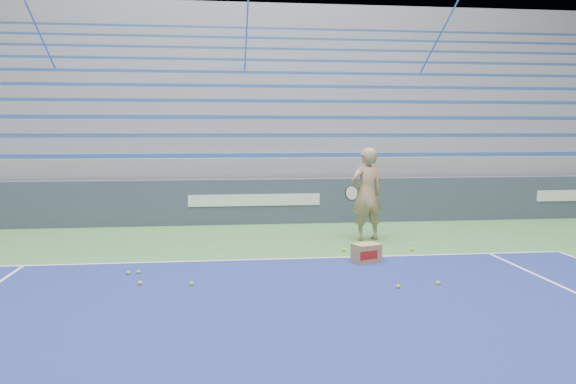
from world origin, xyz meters
name	(u,v)px	position (x,y,z in m)	size (l,w,h in m)	color
sponsor_barrier	(254,201)	(0.00, 15.88, 0.55)	(30.00, 0.32, 1.10)	#384156
bleachers	(244,129)	(0.00, 21.60, 2.36)	(31.00, 9.15, 7.30)	gray
tennis_player	(367,194)	(2.21, 13.51, 0.96)	(1.00, 0.92, 1.92)	tan
ball_box	(366,253)	(1.69, 11.49, 0.16)	(0.53, 0.47, 0.33)	#A57C50
tennis_ball_0	(438,283)	(2.37, 9.95, 0.03)	(0.07, 0.07, 0.07)	#A9D62B
tennis_ball_1	(412,249)	(2.78, 12.30, 0.03)	(0.07, 0.07, 0.07)	#A9D62B
tennis_ball_2	(138,272)	(-2.12, 11.14, 0.03)	(0.07, 0.07, 0.07)	#A9D62B
tennis_ball_3	(398,286)	(1.73, 9.84, 0.03)	(0.07, 0.07, 0.07)	#A9D62B
tennis_ball_4	(140,283)	(-2.00, 10.45, 0.03)	(0.07, 0.07, 0.07)	#A9D62B
tennis_ball_5	(129,273)	(-2.26, 11.10, 0.03)	(0.07, 0.07, 0.07)	#A9D62B
tennis_ball_6	(192,284)	(-1.24, 10.33, 0.03)	(0.07, 0.07, 0.07)	#A9D62B
tennis_ball_7	(344,250)	(1.49, 12.41, 0.03)	(0.07, 0.07, 0.07)	#A9D62B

